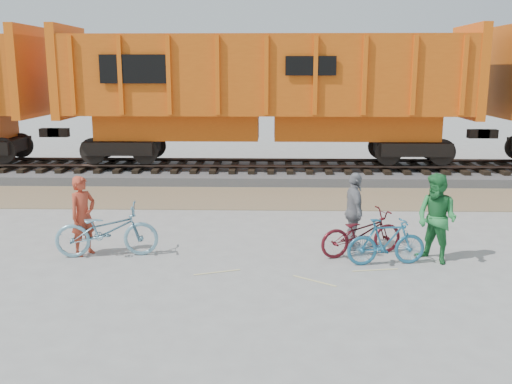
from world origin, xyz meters
TOP-DOWN VIEW (x-y plane):
  - ground at (0.00, 0.00)m, footprint 120.00×120.00m
  - gravel_strip at (0.00, 5.50)m, footprint 120.00×3.00m
  - ballast_bed at (0.00, 9.00)m, footprint 120.00×4.00m
  - track at (0.00, 9.00)m, footprint 120.00×2.60m
  - hopper_car_center at (-0.16, 9.00)m, footprint 14.00×3.13m
  - bicycle_blue at (-3.32, 0.11)m, footprint 2.14×1.00m
  - bicycle_teal at (2.25, -0.27)m, footprint 1.59×0.63m
  - bicycle_maroon at (1.86, 0.30)m, footprint 1.90×1.20m
  - person_solo at (-3.82, 0.21)m, footprint 0.66×0.72m
  - person_man at (3.25, -0.07)m, footprint 1.07×1.09m
  - person_woman at (1.76, 0.70)m, footprint 0.50×1.00m

SIDE VIEW (x-z plane):
  - ground at x=0.00m, z-range 0.00..0.00m
  - gravel_strip at x=0.00m, z-range 0.00..0.02m
  - ballast_bed at x=0.00m, z-range 0.00..0.30m
  - bicycle_teal at x=2.25m, z-range 0.00..0.93m
  - bicycle_maroon at x=1.86m, z-range 0.00..0.95m
  - track at x=0.00m, z-range 0.35..0.59m
  - bicycle_blue at x=-3.32m, z-range 0.00..1.08m
  - person_solo at x=-3.82m, z-range 0.00..1.64m
  - person_woman at x=1.76m, z-range 0.00..1.65m
  - person_man at x=3.25m, z-range 0.00..1.77m
  - hopper_car_center at x=-0.16m, z-range 0.68..5.33m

